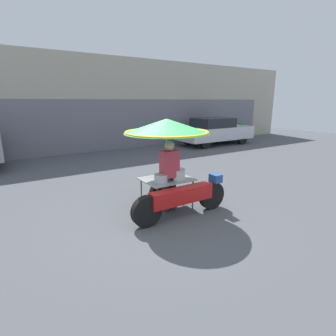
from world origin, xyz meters
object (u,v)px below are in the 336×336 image
at_px(vendor_person, 169,173).
at_px(parked_car, 215,131).
at_px(vendor_motorcycle_cart, 169,142).
at_px(potted_plant, 240,130).

distance_m(vendor_person, parked_car, 9.30).
relative_size(vendor_motorcycle_cart, parked_car, 0.53).
bearing_deg(vendor_motorcycle_cart, vendor_person, -117.90).
distance_m(vendor_motorcycle_cart, parked_car, 9.25).
bearing_deg(vendor_person, parked_car, 41.77).
height_order(vendor_person, potted_plant, vendor_person).
distance_m(vendor_motorcycle_cart, vendor_person, 0.65).
bearing_deg(vendor_motorcycle_cart, parked_car, 41.60).
height_order(vendor_person, parked_car, vendor_person).
xyz_separation_m(parked_car, potted_plant, (2.76, 0.77, -0.16)).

